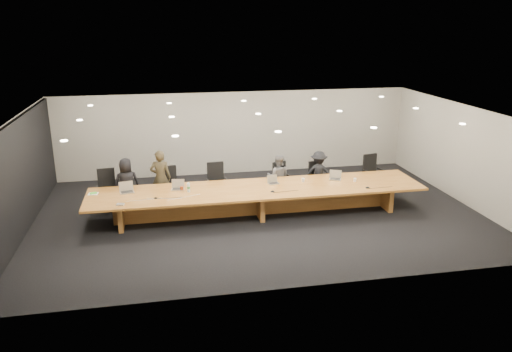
{
  "coord_description": "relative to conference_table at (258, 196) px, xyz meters",
  "views": [
    {
      "loc": [
        -2.5,
        -12.47,
        5.06
      ],
      "look_at": [
        0.0,
        0.3,
        1.0
      ],
      "focal_mm": 35.0,
      "sensor_mm": 36.0,
      "label": 1
    }
  ],
  "objects": [
    {
      "name": "mic_right",
      "position": [
        2.9,
        -0.55,
        0.25
      ],
      "size": [
        0.15,
        0.15,
        0.03
      ],
      "primitive_type": "cone",
      "rotation": [
        0.0,
        0.0,
        -0.14
      ],
      "color": "black",
      "rests_on": "conference_table"
    },
    {
      "name": "chair_far_left",
      "position": [
        -4.05,
        1.23,
        0.05
      ],
      "size": [
        0.63,
        0.63,
        1.14
      ],
      "primitive_type": null,
      "rotation": [
        0.0,
        0.0,
        0.1
      ],
      "color": "black",
      "rests_on": "ground"
    },
    {
      "name": "ground",
      "position": [
        0.0,
        0.0,
        -0.52
      ],
      "size": [
        12.0,
        12.0,
        0.0
      ],
      "primitive_type": "plane",
      "color": "black",
      "rests_on": "ground"
    },
    {
      "name": "laptop_e",
      "position": [
        2.29,
        0.32,
        0.36
      ],
      "size": [
        0.4,
        0.35,
        0.26
      ],
      "primitive_type": null,
      "rotation": [
        0.0,
        0.0,
        -0.39
      ],
      "color": "tan",
      "rests_on": "conference_table"
    },
    {
      "name": "laptop_b",
      "position": [
        -2.13,
        0.3,
        0.36
      ],
      "size": [
        0.36,
        0.29,
        0.26
      ],
      "primitive_type": null,
      "rotation": [
        0.0,
        0.0,
        -0.13
      ],
      "color": "#BEAB91",
      "rests_on": "conference_table"
    },
    {
      "name": "lime_gadget",
      "position": [
        -4.3,
        0.35,
        0.26
      ],
      "size": [
        0.19,
        0.15,
        0.03
      ],
      "primitive_type": "cube",
      "rotation": [
        0.0,
        0.0,
        0.38
      ],
      "color": "#4CC634",
      "rests_on": "notepad"
    },
    {
      "name": "amber_mug",
      "position": [
        -2.03,
        0.2,
        0.29
      ],
      "size": [
        0.12,
        0.12,
        0.11
      ],
      "primitive_type": "cylinder",
      "rotation": [
        0.0,
        0.0,
        0.42
      ],
      "color": "maroon",
      "rests_on": "conference_table"
    },
    {
      "name": "chair_mid_right",
      "position": [
        1.01,
        1.28,
        0.01
      ],
      "size": [
        0.68,
        0.68,
        1.06
      ],
      "primitive_type": null,
      "rotation": [
        0.0,
        0.0,
        0.32
      ],
      "color": "black",
      "rests_on": "ground"
    },
    {
      "name": "mic_center",
      "position": [
        0.31,
        -0.36,
        0.24
      ],
      "size": [
        0.15,
        0.15,
        0.03
      ],
      "primitive_type": "cone",
      "rotation": [
        0.0,
        0.0,
        0.23
      ],
      "color": "black",
      "rests_on": "conference_table"
    },
    {
      "name": "chair_right",
      "position": [
        2.08,
        1.18,
        0.0
      ],
      "size": [
        0.62,
        0.62,
        1.04
      ],
      "primitive_type": null,
      "rotation": [
        0.0,
        0.0,
        0.19
      ],
      "color": "black",
      "rests_on": "ground"
    },
    {
      "name": "laptop_d",
      "position": [
        0.5,
        0.29,
        0.35
      ],
      "size": [
        0.33,
        0.26,
        0.23
      ],
      "primitive_type": null,
      "rotation": [
        0.0,
        0.0,
        0.17
      ],
      "color": "tan",
      "rests_on": "conference_table"
    },
    {
      "name": "chair_left",
      "position": [
        -2.31,
        1.25,
        0.04
      ],
      "size": [
        0.65,
        0.65,
        1.11
      ],
      "primitive_type": null,
      "rotation": [
        0.0,
        0.0,
        0.16
      ],
      "color": "black",
      "rests_on": "ground"
    },
    {
      "name": "av_box",
      "position": [
        -3.56,
        -0.61,
        0.24
      ],
      "size": [
        0.21,
        0.17,
        0.03
      ],
      "primitive_type": "cube",
      "rotation": [
        0.0,
        0.0,
        -0.18
      ],
      "color": "#B8B8BD",
      "rests_on": "conference_table"
    },
    {
      "name": "chair_mid_left",
      "position": [
        -0.96,
        1.24,
        0.06
      ],
      "size": [
        0.64,
        0.64,
        1.15
      ],
      "primitive_type": null,
      "rotation": [
        0.0,
        0.0,
        0.09
      ],
      "color": "black",
      "rests_on": "ground"
    },
    {
      "name": "chair_far_right",
      "position": [
        3.9,
        1.3,
        0.05
      ],
      "size": [
        0.69,
        0.69,
        1.14
      ],
      "primitive_type": null,
      "rotation": [
        0.0,
        0.0,
        0.22
      ],
      "color": "black",
      "rests_on": "ground"
    },
    {
      "name": "water_bottle",
      "position": [
        -1.86,
        0.04,
        0.35
      ],
      "size": [
        0.09,
        0.09,
        0.24
      ],
      "primitive_type": "cylinder",
      "rotation": [
        0.0,
        0.0,
        0.24
      ],
      "color": "silver",
      "rests_on": "conference_table"
    },
    {
      "name": "conference_table",
      "position": [
        0.0,
        0.0,
        0.0
      ],
      "size": [
        9.0,
        1.8,
        0.75
      ],
      "color": "#9A5C21",
      "rests_on": "ground"
    },
    {
      "name": "person_b",
      "position": [
        -2.57,
        1.25,
        0.29
      ],
      "size": [
        0.64,
        0.46,
        1.62
      ],
      "primitive_type": "imported",
      "rotation": [
        0.0,
        0.0,
        3.0
      ],
      "color": "#312A1B",
      "rests_on": "ground"
    },
    {
      "name": "back_wall",
      "position": [
        0.0,
        4.0,
        0.88
      ],
      "size": [
        12.0,
        0.02,
        2.8
      ],
      "primitive_type": "cube",
      "color": "beige",
      "rests_on": "ground"
    },
    {
      "name": "paper_cup_far",
      "position": [
        2.77,
        0.03,
        0.28
      ],
      "size": [
        0.1,
        0.1,
        0.1
      ],
      "primitive_type": "cone",
      "rotation": [
        0.0,
        0.0,
        -0.3
      ],
      "color": "silver",
      "rests_on": "conference_table"
    },
    {
      "name": "mic_left",
      "position": [
        -2.71,
        -0.29,
        0.24
      ],
      "size": [
        0.11,
        0.11,
        0.03
      ],
      "primitive_type": "cone",
      "rotation": [
        0.0,
        0.0,
        -0.05
      ],
      "color": "black",
      "rests_on": "conference_table"
    },
    {
      "name": "person_d",
      "position": [
        2.1,
        1.25,
        0.15
      ],
      "size": [
        0.98,
        0.74,
        1.35
      ],
      "primitive_type": "imported",
      "rotation": [
        0.0,
        0.0,
        2.84
      ],
      "color": "black",
      "rests_on": "ground"
    },
    {
      "name": "left_wall_panel",
      "position": [
        -5.94,
        0.0,
        0.85
      ],
      "size": [
        0.08,
        7.84,
        2.74
      ],
      "primitive_type": "cube",
      "color": "black",
      "rests_on": "ground"
    },
    {
      "name": "laptop_a",
      "position": [
        -3.45,
        0.29,
        0.37
      ],
      "size": [
        0.41,
        0.33,
        0.29
      ],
      "primitive_type": null,
      "rotation": [
        0.0,
        0.0,
        0.19
      ],
      "color": "#B7A58C",
      "rests_on": "conference_table"
    },
    {
      "name": "person_c",
      "position": [
        0.83,
        1.14,
        0.15
      ],
      "size": [
        0.77,
        0.68,
        1.34
      ],
      "primitive_type": "imported",
      "rotation": [
        0.0,
        0.0,
        2.84
      ],
      "color": "slate",
      "rests_on": "ground"
    },
    {
      "name": "person_a",
      "position": [
        -3.5,
        1.18,
        0.2
      ],
      "size": [
        0.77,
        0.56,
        1.45
      ],
      "primitive_type": "imported",
      "rotation": [
        0.0,
        0.0,
        3.29
      ],
      "color": "black",
      "rests_on": "ground"
    },
    {
      "name": "notepad",
      "position": [
        -4.31,
        0.35,
        0.24
      ],
      "size": [
        0.26,
        0.21,
        0.01
      ],
      "primitive_type": "cube",
      "rotation": [
        0.0,
        0.0,
        -0.08
      ],
      "color": "white",
      "rests_on": "conference_table"
    },
    {
      "name": "paper_cup_near",
      "position": [
        1.35,
        0.3,
        0.28
      ],
      "size": [
        0.09,
        0.09,
        0.1
      ],
      "primitive_type": "cone",
      "rotation": [
        0.0,
        0.0,
        -0.03
      ],
      "color": "silver",
      "rests_on": "conference_table"
    }
  ]
}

